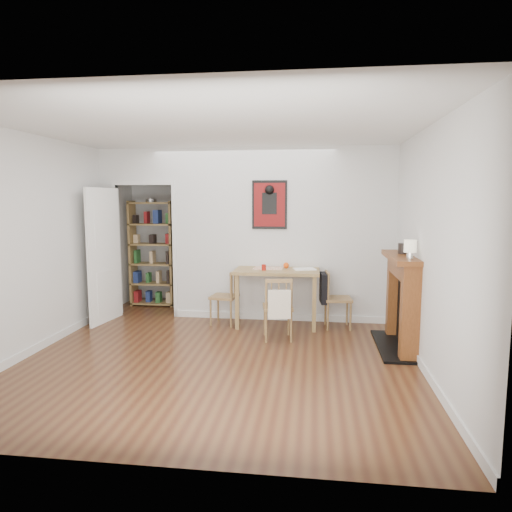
# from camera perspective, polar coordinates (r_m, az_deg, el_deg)

# --- Properties ---
(ground) EXTENTS (5.20, 5.20, 0.00)m
(ground) POSITION_cam_1_polar(r_m,az_deg,el_deg) (5.83, -3.68, -11.23)
(ground) COLOR #56351C
(ground) RESTS_ON ground
(room_shell) EXTENTS (5.20, 5.20, 5.20)m
(room_shell) POSITION_cam_1_polar(r_m,az_deg,el_deg) (6.86, -0.81, 2.64)
(room_shell) COLOR silver
(room_shell) RESTS_ON ground
(dining_table) EXTENTS (1.21, 0.77, 0.83)m
(dining_table) POSITION_cam_1_polar(r_m,az_deg,el_deg) (6.65, 2.68, -2.48)
(dining_table) COLOR olive
(dining_table) RESTS_ON ground
(chair_left) EXTENTS (0.46, 0.46, 0.80)m
(chair_left) POSITION_cam_1_polar(r_m,az_deg,el_deg) (6.73, -3.99, -5.18)
(chair_left) COLOR olive
(chair_left) RESTS_ON ground
(chair_right) EXTENTS (0.50, 0.44, 0.82)m
(chair_right) POSITION_cam_1_polar(r_m,az_deg,el_deg) (6.64, 10.05, -5.26)
(chair_right) COLOR olive
(chair_right) RESTS_ON ground
(chair_front) EXTENTS (0.48, 0.52, 0.83)m
(chair_front) POSITION_cam_1_polar(r_m,az_deg,el_deg) (6.01, 2.75, -6.46)
(chair_front) COLOR olive
(chair_front) RESTS_ON ground
(bookshelf) EXTENTS (0.76, 0.30, 1.81)m
(bookshelf) POSITION_cam_1_polar(r_m,az_deg,el_deg) (8.05, -12.79, 0.23)
(bookshelf) COLOR olive
(bookshelf) RESTS_ON ground
(fireplace) EXTENTS (0.45, 1.25, 1.16)m
(fireplace) POSITION_cam_1_polar(r_m,az_deg,el_deg) (5.91, 17.86, -5.12)
(fireplace) COLOR brown
(fireplace) RESTS_ON ground
(red_glass) EXTENTS (0.07, 0.07, 0.08)m
(red_glass) POSITION_cam_1_polar(r_m,az_deg,el_deg) (6.50, 0.98, -1.42)
(red_glass) COLOR maroon
(red_glass) RESTS_ON dining_table
(orange_fruit) EXTENTS (0.08, 0.08, 0.08)m
(orange_fruit) POSITION_cam_1_polar(r_m,az_deg,el_deg) (6.71, 3.79, -1.17)
(orange_fruit) COLOR #EC4D0C
(orange_fruit) RESTS_ON dining_table
(placemat) EXTENTS (0.44, 0.33, 0.00)m
(placemat) POSITION_cam_1_polar(r_m,az_deg,el_deg) (6.69, 1.53, -1.53)
(placemat) COLOR beige
(placemat) RESTS_ON dining_table
(notebook) EXTENTS (0.35, 0.29, 0.02)m
(notebook) POSITION_cam_1_polar(r_m,az_deg,el_deg) (6.61, 6.07, -1.63)
(notebook) COLOR white
(notebook) RESTS_ON dining_table
(mantel_lamp) EXTENTS (0.14, 0.14, 0.22)m
(mantel_lamp) POSITION_cam_1_polar(r_m,az_deg,el_deg) (5.42, 18.71, 1.04)
(mantel_lamp) COLOR silver
(mantel_lamp) RESTS_ON fireplace
(ceramic_jar_a) EXTENTS (0.11, 0.11, 0.13)m
(ceramic_jar_a) POSITION_cam_1_polar(r_m,az_deg,el_deg) (5.94, 17.86, 0.90)
(ceramic_jar_a) COLOR black
(ceramic_jar_a) RESTS_ON fireplace
(ceramic_jar_b) EXTENTS (0.09, 0.09, 0.11)m
(ceramic_jar_b) POSITION_cam_1_polar(r_m,az_deg,el_deg) (6.08, 17.72, 0.95)
(ceramic_jar_b) COLOR black
(ceramic_jar_b) RESTS_ON fireplace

